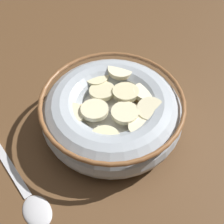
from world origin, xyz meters
TOP-DOWN VIEW (x-y plane):
  - ground_plane at (0.00, 0.00)cm, footprint 106.44×106.44cm
  - cereal_bowl at (-0.00, -0.02)cm, footprint 19.19×19.19cm
  - spoon at (-0.69, 14.76)cm, footprint 16.81×3.78cm

SIDE VIEW (x-z plane):
  - ground_plane at x=0.00cm, z-range -2.00..0.00cm
  - spoon at x=-0.69cm, z-range -0.06..0.74cm
  - cereal_bowl at x=0.00cm, z-range 0.20..5.94cm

